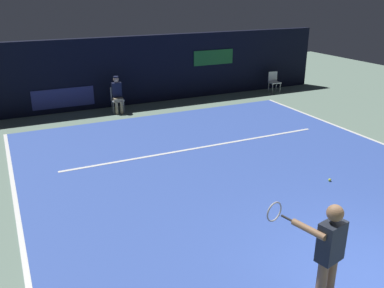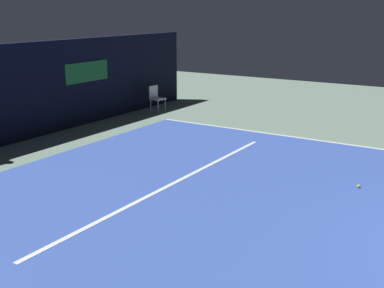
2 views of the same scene
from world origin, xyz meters
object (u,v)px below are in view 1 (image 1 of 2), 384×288
line_judge_on_chair (117,94)px  tennis_ball (330,180)px  tennis_player (327,254)px  courtside_chair_near (274,81)px

line_judge_on_chair → tennis_ball: (2.88, -7.83, -0.64)m
line_judge_on_chair → tennis_ball: bearing=-69.8°
tennis_player → courtside_chair_near: bearing=57.0°
tennis_player → tennis_ball: size_ratio=25.44×
tennis_player → courtside_chair_near: 13.37m
tennis_player → line_judge_on_chair: size_ratio=1.31×
line_judge_on_chair → tennis_ball: 8.37m
tennis_player → tennis_ball: 4.57m
tennis_player → courtside_chair_near: (7.28, 11.20, -0.49)m
line_judge_on_chair → tennis_ball: size_ratio=19.41×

